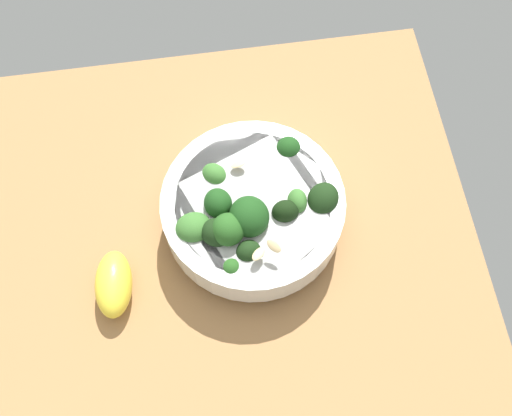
{
  "coord_description": "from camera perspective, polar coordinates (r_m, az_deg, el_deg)",
  "views": [
    {
      "loc": [
        -24.55,
        0.36,
        69.63
      ],
      "look_at": [
        4.37,
        -3.87,
        4.0
      ],
      "focal_mm": 44.13,
      "sensor_mm": 36.0,
      "label": 1
    }
  ],
  "objects": [
    {
      "name": "bowl_of_broccoli",
      "position": [
        0.72,
        -0.08,
        -0.13
      ],
      "size": [
        20.76,
        20.92,
        9.85
      ],
      "color": "white",
      "rests_on": "ground_plane"
    },
    {
      "name": "lemon_wedge",
      "position": [
        0.72,
        -12.5,
        -6.72
      ],
      "size": [
        8.07,
        4.74,
        4.28
      ],
      "primitive_type": "ellipsoid",
      "rotation": [
        0.0,
        0.0,
        3.06
      ],
      "color": "yellow",
      "rests_on": "ground_plane"
    },
    {
      "name": "ground_plane",
      "position": [
        0.76,
        -2.42,
        -5.3
      ],
      "size": [
        60.1,
        60.1,
        4.56
      ],
      "primitive_type": "cube",
      "color": "#996D42"
    }
  ]
}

